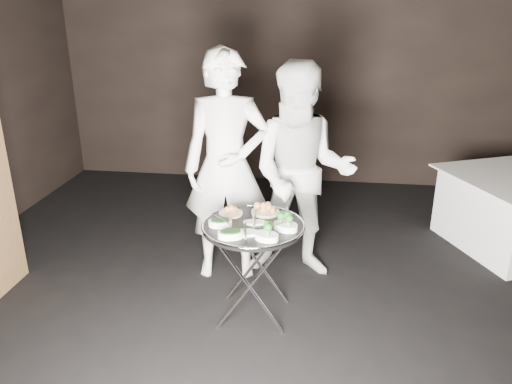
# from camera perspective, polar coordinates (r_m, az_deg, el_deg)

# --- Properties ---
(floor) EXTENTS (6.00, 7.00, 0.05)m
(floor) POSITION_cam_1_polar(r_m,az_deg,el_deg) (3.66, 0.92, -17.28)
(floor) COLOR black
(floor) RESTS_ON ground
(wall_back) EXTENTS (6.00, 0.05, 3.00)m
(wall_back) POSITION_cam_1_polar(r_m,az_deg,el_deg) (6.44, 4.82, 14.24)
(wall_back) COLOR black
(wall_back) RESTS_ON floor
(tray_stand) EXTENTS (0.50, 0.43, 0.74)m
(tray_stand) POSITION_cam_1_polar(r_m,az_deg,el_deg) (3.71, -0.31, -8.58)
(tray_stand) COLOR silver
(tray_stand) RESTS_ON floor
(serving_tray) EXTENTS (0.74, 0.74, 0.04)m
(serving_tray) POSITION_cam_1_polar(r_m,az_deg,el_deg) (3.55, -0.32, -3.92)
(serving_tray) COLOR black
(serving_tray) RESTS_ON tray_stand
(potato_plate_a) EXTENTS (0.18, 0.18, 0.06)m
(potato_plate_a) POSITION_cam_1_polar(r_m,az_deg,el_deg) (3.71, -2.92, -2.18)
(potato_plate_a) COLOR beige
(potato_plate_a) RESTS_ON serving_tray
(potato_plate_b) EXTENTS (0.21, 0.21, 0.08)m
(potato_plate_b) POSITION_cam_1_polar(r_m,az_deg,el_deg) (3.73, 1.07, -1.95)
(potato_plate_b) COLOR beige
(potato_plate_b) RESTS_ON serving_tray
(greens_bowl) EXTENTS (0.11, 0.11, 0.06)m
(greens_bowl) POSITION_cam_1_polar(r_m,az_deg,el_deg) (3.64, 3.34, -2.66)
(greens_bowl) COLOR white
(greens_bowl) RESTS_ON serving_tray
(asparagus_plate_a) EXTENTS (0.17, 0.10, 0.03)m
(asparagus_plate_a) POSITION_cam_1_polar(r_m,az_deg,el_deg) (3.57, -0.17, -3.41)
(asparagus_plate_a) COLOR white
(asparagus_plate_a) RESTS_ON serving_tray
(asparagus_plate_b) EXTENTS (0.21, 0.14, 0.04)m
(asparagus_plate_b) POSITION_cam_1_polar(r_m,az_deg,el_deg) (3.41, -1.24, -4.58)
(asparagus_plate_b) COLOR white
(asparagus_plate_b) RESTS_ON serving_tray
(spinach_bowl_a) EXTENTS (0.18, 0.12, 0.07)m
(spinach_bowl_a) POSITION_cam_1_polar(r_m,az_deg,el_deg) (3.53, -4.11, -3.45)
(spinach_bowl_a) COLOR white
(spinach_bowl_a) RESTS_ON serving_tray
(spinach_bowl_b) EXTENTS (0.20, 0.16, 0.07)m
(spinach_bowl_b) POSITION_cam_1_polar(r_m,az_deg,el_deg) (3.36, -2.92, -4.73)
(spinach_bowl_b) COLOR white
(spinach_bowl_b) RESTS_ON serving_tray
(broccoli_bowl_a) EXTENTS (0.21, 0.18, 0.07)m
(broccoli_bowl_a) POSITION_cam_1_polar(r_m,az_deg,el_deg) (3.47, 3.39, -3.82)
(broccoli_bowl_a) COLOR white
(broccoli_bowl_a) RESTS_ON serving_tray
(broccoli_bowl_b) EXTENTS (0.20, 0.17, 0.07)m
(broccoli_bowl_b) POSITION_cam_1_polar(r_m,az_deg,el_deg) (3.33, 1.21, -4.95)
(broccoli_bowl_b) COLOR white
(broccoli_bowl_b) RESTS_ON serving_tray
(serving_utensils) EXTENTS (0.59, 0.42, 0.01)m
(serving_utensils) POSITION_cam_1_polar(r_m,az_deg,el_deg) (3.59, 0.09, -2.58)
(serving_utensils) COLOR silver
(serving_utensils) RESTS_ON serving_tray
(waiter_left) EXTENTS (0.77, 0.57, 1.93)m
(waiter_left) POSITION_cam_1_polar(r_m,az_deg,el_deg) (4.12, -3.38, 2.83)
(waiter_left) COLOR silver
(waiter_left) RESTS_ON floor
(waiter_right) EXTENTS (0.89, 0.69, 1.83)m
(waiter_right) POSITION_cam_1_polar(r_m,az_deg,el_deg) (4.14, 5.26, 2.12)
(waiter_right) COLOR silver
(waiter_right) RESTS_ON floor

